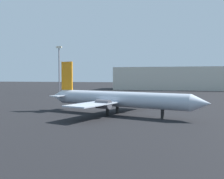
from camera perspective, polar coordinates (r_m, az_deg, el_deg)
airplane_on_taxiway at (r=49.67m, az=1.05°, el=-2.01°), size 31.62×23.12×10.02m
light_mast_left at (r=114.44m, az=-11.01°, el=4.70°), size 2.40×0.50×19.40m
terminal_building at (r=148.69m, az=18.27°, el=2.20°), size 89.11×24.11×11.72m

